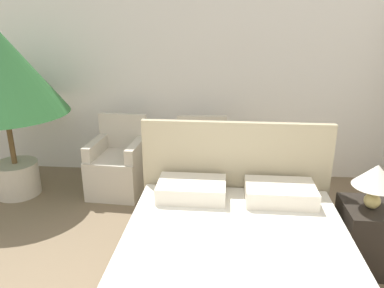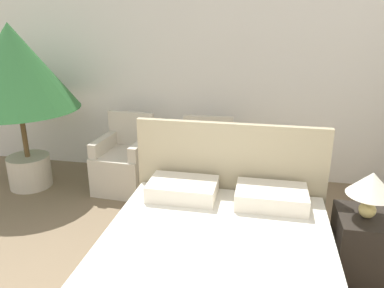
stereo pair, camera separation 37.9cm
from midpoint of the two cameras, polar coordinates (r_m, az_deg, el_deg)
wall_back at (r=4.79m, az=1.78°, el=12.12°), size 10.00×0.06×2.90m
bed at (r=2.70m, az=7.38°, el=-20.85°), size 1.67×2.19×1.16m
armchair_near_window_left at (r=4.59m, az=-7.99°, el=-3.31°), size 0.63×0.68×0.90m
armchair_near_window_right at (r=4.38m, az=4.55°, el=-4.32°), size 0.63×0.68×0.90m
potted_palm at (r=4.67m, az=-23.34°, el=9.90°), size 1.38×1.38×1.96m
nightstand at (r=3.45m, az=27.57°, el=-13.84°), size 0.44×0.48×0.56m
table_lamp at (r=3.18m, az=28.83°, el=-5.71°), size 0.35×0.35×0.37m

